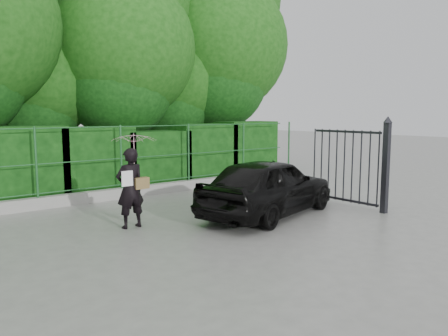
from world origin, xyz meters
TOP-DOWN VIEW (x-y plane):
  - ground at (0.00, 0.00)m, footprint 80.00×80.00m
  - kerb at (0.00, 4.50)m, footprint 14.00×0.25m
  - fence at (0.22, 4.50)m, footprint 14.13×0.06m
  - hedge at (0.13, 5.50)m, footprint 14.20×1.20m
  - trees at (1.14, 7.74)m, footprint 17.10×6.15m
  - gate at (4.60, -0.72)m, footprint 0.22×2.33m
  - woman at (-0.78, 1.43)m, footprint 0.94×0.96m
  - car at (2.22, 0.39)m, footprint 4.40×2.60m

SIDE VIEW (x-z plane):
  - ground at x=0.00m, z-range 0.00..0.00m
  - kerb at x=0.00m, z-range 0.00..0.30m
  - car at x=2.22m, z-range 0.00..1.40m
  - hedge at x=0.13m, z-range -0.06..2.05m
  - gate at x=4.60m, z-range 0.01..2.37m
  - fence at x=0.22m, z-range 0.30..2.10m
  - woman at x=-0.78m, z-range 0.31..2.33m
  - trees at x=1.14m, z-range 0.58..8.66m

